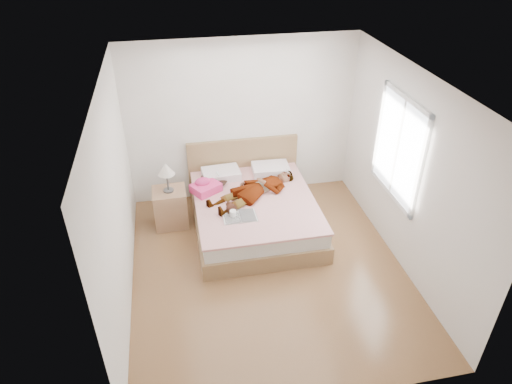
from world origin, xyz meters
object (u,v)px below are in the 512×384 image
bed (254,209)px  plush_toy (231,208)px  woman (255,187)px  magazine (240,216)px  coffee_mug (233,214)px  nightstand (170,205)px  towel (205,186)px  phone (218,174)px

bed → plush_toy: bearing=-139.8°
woman → magazine: 0.66m
coffee_mug → magazine: bearing=-13.2°
woman → plush_toy: size_ratio=6.44×
bed → nightstand: size_ratio=1.97×
woman → towel: 0.76m
plush_toy → nightstand: (-0.84, 0.57, -0.23)m
magazine → nightstand: size_ratio=0.45×
towel → coffee_mug: 0.80m
woman → bed: (-0.04, -0.08, -0.34)m
woman → bed: bed is taller
nightstand → plush_toy: bearing=-34.2°
coffee_mug → nightstand: bearing=140.3°
magazine → woman: bearing=59.6°
bed → plush_toy: bed is taller
towel → coffee_mug: (0.31, -0.74, -0.03)m
bed → magazine: (-0.29, -0.48, 0.24)m
magazine → coffee_mug: 0.10m
nightstand → towel: bearing=3.0°
bed → towel: 0.81m
bed → coffee_mug: (-0.37, -0.46, 0.29)m
bed → magazine: size_ratio=4.42×
coffee_mug → plush_toy: bearing=94.9°
bed → towel: bearing=158.1°
phone → coffee_mug: phone is taller
plush_toy → coffee_mug: bearing=-85.1°
bed → towel: size_ratio=4.11×
woman → bed: size_ratio=0.74×
bed → woman: bearing=63.3°
phone → nightstand: bearing=167.6°
bed → nightstand: 1.26m
phone → bed: bearing=-75.6°
bed → phone: bearing=133.6°
towel → plush_toy: 0.67m
woman → phone: 0.64m
towel → nightstand: (-0.54, -0.03, -0.25)m
phone → nightstand: 0.87m
phone → coffee_mug: size_ratio=0.64×
towel → coffee_mug: bearing=-66.9°
coffee_mug → plush_toy: plush_toy is taller
nightstand → magazine: bearing=-37.8°
magazine → coffee_mug: size_ratio=3.51×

